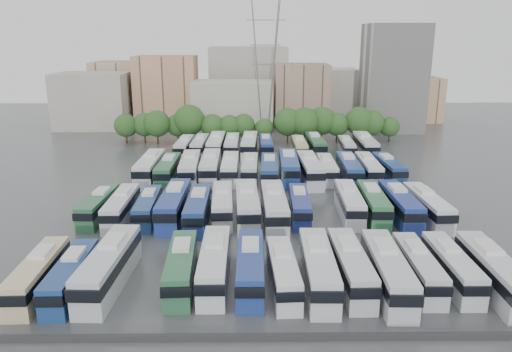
{
  "coord_description": "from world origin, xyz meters",
  "views": [
    {
      "loc": [
        -1.38,
        -67.55,
        23.39
      ],
      "look_at": [
        -0.62,
        4.19,
        3.0
      ],
      "focal_mm": 35.0,
      "sensor_mm": 36.0,
      "label": 1
    }
  ],
  "objects_px": {
    "bus_r1_s12": "(400,204)",
    "bus_r2_s3": "(190,168)",
    "bus_r1_s8": "(300,205)",
    "bus_r2_s7": "(269,170)",
    "bus_r0_s5": "(214,263)",
    "apartment_tower": "(393,78)",
    "bus_r2_s2": "(168,170)",
    "bus_r3_s6": "(249,145)",
    "bus_r1_s5": "(223,204)",
    "bus_r1_s13": "(427,206)",
    "bus_r3_s5": "(232,146)",
    "bus_r2_s13": "(388,168)",
    "bus_r3_s2": "(184,147)",
    "bus_r3_s3": "(200,146)",
    "bus_r2_s4": "(210,167)",
    "bus_r2_s11": "(349,169)",
    "bus_r3_s9": "(300,147)",
    "bus_r3_s13": "(365,145)",
    "bus_r1_s10": "(349,203)",
    "bus_r2_s5": "(230,168)",
    "bus_r1_s6": "(247,205)",
    "electricity_pylon": "(265,56)",
    "bus_r2_s6": "(250,169)",
    "bus_r0_s4": "(181,267)",
    "bus_r2_s9": "(310,169)",
    "bus_r0_s11": "(418,267)",
    "bus_r3_s12": "(347,147)",
    "bus_r0_s8": "(318,268)",
    "bus_r2_s12": "(368,168)",
    "bus_r0_s1": "(71,275)",
    "bus_r1_s7": "(274,207)",
    "bus_r1_s0": "(99,205)",
    "bus_r1_s2": "(148,207)",
    "bus_r3_s4": "(216,145)",
    "bus_r1_s4": "(198,209)",
    "bus_r2_s10": "(327,169)",
    "bus_r0_s13": "(493,271)",
    "bus_r0_s2": "(109,266)",
    "bus_r2_s8": "(289,167)",
    "bus_r0_s7": "(283,272)",
    "bus_r1_s3": "(174,204)",
    "bus_r0_s0": "(38,274)",
    "bus_r3_s10": "(315,145)"
  },
  "relations": [
    {
      "from": "bus_r1_s12",
      "to": "bus_r2_s3",
      "type": "bearing_deg",
      "value": 147.75
    },
    {
      "from": "bus_r1_s8",
      "to": "bus_r2_s7",
      "type": "distance_m",
      "value": 17.06
    },
    {
      "from": "bus_r0_s5",
      "to": "apartment_tower",
      "type": "bearing_deg",
      "value": 64.14
    },
    {
      "from": "bus_r2_s2",
      "to": "bus_r3_s6",
      "type": "height_order",
      "value": "bus_r3_s6"
    },
    {
      "from": "bus_r1_s5",
      "to": "bus_r1_s13",
      "type": "distance_m",
      "value": 26.73
    },
    {
      "from": "bus_r3_s5",
      "to": "bus_r3_s6",
      "type": "height_order",
      "value": "bus_r3_s6"
    },
    {
      "from": "bus_r2_s13",
      "to": "bus_r3_s2",
      "type": "bearing_deg",
      "value": 152.02
    },
    {
      "from": "bus_r3_s3",
      "to": "bus_r2_s7",
      "type": "bearing_deg",
      "value": -53.62
    },
    {
      "from": "bus_r2_s4",
      "to": "bus_r2_s11",
      "type": "distance_m",
      "value": 23.07
    },
    {
      "from": "bus_r3_s9",
      "to": "bus_r3_s13",
      "type": "relative_size",
      "value": 0.84
    },
    {
      "from": "bus_r1_s10",
      "to": "bus_r2_s5",
      "type": "relative_size",
      "value": 1.0
    },
    {
      "from": "bus_r1_s6",
      "to": "bus_r2_s13",
      "type": "xyz_separation_m",
      "value": [
        23.54,
        19.08,
        -0.21
      ]
    },
    {
      "from": "electricity_pylon",
      "to": "bus_r3_s5",
      "type": "distance_m",
      "value": 26.82
    },
    {
      "from": "electricity_pylon",
      "to": "bus_r2_s6",
      "type": "relative_size",
      "value": 2.84
    },
    {
      "from": "bus_r2_s3",
      "to": "bus_r2_s5",
      "type": "distance_m",
      "value": 6.67
    },
    {
      "from": "bus_r0_s4",
      "to": "bus_r1_s12",
      "type": "height_order",
      "value": "bus_r1_s12"
    },
    {
      "from": "bus_r0_s4",
      "to": "bus_r2_s9",
      "type": "bearing_deg",
      "value": 62.05
    },
    {
      "from": "bus_r0_s11",
      "to": "bus_r3_s12",
      "type": "distance_m",
      "value": 54.17
    },
    {
      "from": "bus_r1_s12",
      "to": "bus_r2_s9",
      "type": "bearing_deg",
      "value": 118.6
    },
    {
      "from": "bus_r0_s8",
      "to": "bus_r2_s12",
      "type": "distance_m",
      "value": 39.23
    },
    {
      "from": "bus_r3_s12",
      "to": "bus_r2_s12",
      "type": "bearing_deg",
      "value": -86.38
    },
    {
      "from": "bus_r0_s1",
      "to": "bus_r1_s7",
      "type": "distance_m",
      "value": 26.84
    },
    {
      "from": "bus_r1_s13",
      "to": "bus_r2_s2",
      "type": "distance_m",
      "value": 40.96
    },
    {
      "from": "bus_r1_s0",
      "to": "bus_r1_s2",
      "type": "distance_m",
      "value": 6.59
    },
    {
      "from": "bus_r3_s4",
      "to": "bus_r1_s0",
      "type": "bearing_deg",
      "value": -108.96
    },
    {
      "from": "bus_r3_s4",
      "to": "bus_r1_s4",
      "type": "bearing_deg",
      "value": -88.56
    },
    {
      "from": "bus_r1_s0",
      "to": "bus_r2_s10",
      "type": "height_order",
      "value": "bus_r2_s10"
    },
    {
      "from": "bus_r3_s2",
      "to": "apartment_tower",
      "type": "bearing_deg",
      "value": 32.03
    },
    {
      "from": "bus_r0_s13",
      "to": "bus_r1_s4",
      "type": "xyz_separation_m",
      "value": [
        -29.58,
        17.97,
        -0.06
      ]
    },
    {
      "from": "bus_r0_s1",
      "to": "bus_r0_s5",
      "type": "distance_m",
      "value": 13.43
    },
    {
      "from": "bus_r1_s7",
      "to": "bus_r2_s13",
      "type": "bearing_deg",
      "value": 43.49
    },
    {
      "from": "bus_r0_s2",
      "to": "bus_r0_s8",
      "type": "bearing_deg",
      "value": 1.22
    },
    {
      "from": "bus_r2_s8",
      "to": "bus_r1_s12",
      "type": "bearing_deg",
      "value": -53.76
    },
    {
      "from": "bus_r2_s5",
      "to": "bus_r2_s10",
      "type": "distance_m",
      "value": 16.21
    },
    {
      "from": "bus_r1_s13",
      "to": "bus_r2_s4",
      "type": "height_order",
      "value": "bus_r2_s4"
    },
    {
      "from": "bus_r1_s5",
      "to": "bus_r3_s13",
      "type": "distance_m",
      "value": 43.86
    },
    {
      "from": "bus_r1_s12",
      "to": "bus_r3_s13",
      "type": "xyz_separation_m",
      "value": [
        3.38,
        35.57,
        0.11
      ]
    },
    {
      "from": "bus_r1_s2",
      "to": "bus_r2_s13",
      "type": "distance_m",
      "value": 41.05
    },
    {
      "from": "bus_r2_s12",
      "to": "bus_r3_s13",
      "type": "xyz_separation_m",
      "value": [
        3.22,
        16.91,
        0.21
      ]
    },
    {
      "from": "bus_r0_s4",
      "to": "bus_r1_s10",
      "type": "bearing_deg",
      "value": 40.33
    },
    {
      "from": "bus_r0_s11",
      "to": "bus_r3_s3",
      "type": "bearing_deg",
      "value": 116.84
    },
    {
      "from": "bus_r1_s2",
      "to": "bus_r3_s5",
      "type": "distance_m",
      "value": 37.45
    },
    {
      "from": "bus_r0_s8",
      "to": "bus_r0_s13",
      "type": "distance_m",
      "value": 16.39
    },
    {
      "from": "bus_r2_s3",
      "to": "bus_r1_s6",
      "type": "bearing_deg",
      "value": -65.14
    },
    {
      "from": "bus_r0_s7",
      "to": "bus_r3_s3",
      "type": "height_order",
      "value": "bus_r3_s3"
    },
    {
      "from": "bus_r1_s3",
      "to": "bus_r0_s0",
      "type": "bearing_deg",
      "value": -116.54
    },
    {
      "from": "bus_r2_s11",
      "to": "bus_r2_s12",
      "type": "bearing_deg",
      "value": 15.66
    },
    {
      "from": "bus_r1_s0",
      "to": "bus_r0_s7",
      "type": "bearing_deg",
      "value": -37.0
    },
    {
      "from": "bus_r1_s7",
      "to": "bus_r2_s7",
      "type": "relative_size",
      "value": 1.06
    },
    {
      "from": "bus_r3_s10",
      "to": "bus_r0_s13",
      "type": "bearing_deg",
      "value": -81.8
    }
  ]
}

